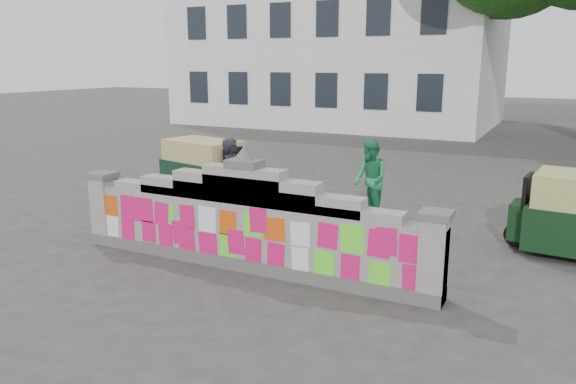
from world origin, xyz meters
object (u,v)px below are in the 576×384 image
at_px(cyclist_bike, 234,209).
at_px(pedestrian, 370,180).
at_px(cyclist_rider, 233,192).
at_px(rickshaw_left, 205,166).

xyz_separation_m(cyclist_bike, pedestrian, (2.05, 2.18, 0.37)).
height_order(cyclist_bike, cyclist_rider, cyclist_rider).
xyz_separation_m(cyclist_rider, rickshaw_left, (-2.48, 2.57, -0.10)).
bearing_deg(cyclist_bike, rickshaw_left, 26.55).
height_order(cyclist_rider, pedestrian, pedestrian).
height_order(cyclist_bike, pedestrian, pedestrian).
distance_m(cyclist_bike, pedestrian, 3.02).
xyz_separation_m(cyclist_bike, rickshaw_left, (-2.48, 2.57, 0.23)).
xyz_separation_m(cyclist_rider, pedestrian, (2.05, 2.18, 0.04)).
distance_m(pedestrian, rickshaw_left, 4.54).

